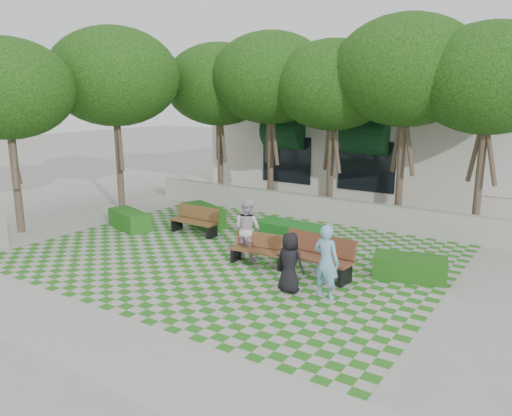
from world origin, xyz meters
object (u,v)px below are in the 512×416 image
Objects in this scene: bench_west at (195,221)px; hedge_midleft at (203,215)px; person_blue at (326,261)px; bench_mid at (259,250)px; person_white at (248,229)px; hedge_east at (410,268)px; hedge_west at (129,220)px; person_dark at (290,262)px; bench_east at (316,257)px; hedge_midright at (291,236)px.

bench_west reaches higher than hedge_midleft.
person_blue reaches higher than hedge_midleft.
bench_mid is 2.82m from person_blue.
hedge_east is at bearing -161.62° from person_white.
hedge_west is 7.83m from person_dark.
bench_east is 2.45m from hedge_midright.
bench_west is 0.89× the size of hedge_midleft.
hedge_midleft is (-4.03, 0.66, -0.04)m from hedge_midright.
person_blue is (8.46, -1.69, 0.56)m from hedge_west.
bench_east is 5.43m from bench_west.
hedge_midright is 1.71m from person_white.
bench_east is 1.18× the size of bench_west.
hedge_midright is (3.53, 0.40, -0.06)m from bench_west.
person_dark is (1.70, -3.07, 0.35)m from hedge_midright.
bench_west is 1.02× the size of person_blue.
hedge_midleft reaches higher than hedge_east.
bench_east is at bearing -177.85° from person_white.
bench_mid is at bearing -31.26° from hedge_midleft.
person_white is at bearing 150.52° from bench_mid.
bench_west is at bearing -64.42° from hedge_midleft.
bench_west is 3.20m from person_white.
person_blue reaches higher than bench_east.
bench_west is (-5.26, 1.34, -0.07)m from bench_east.
person_white is (-4.45, -0.88, 0.56)m from hedge_east.
person_dark is (-0.87, -0.17, -0.14)m from person_blue.
bench_east is at bearing -22.55° from hedge_midleft.
bench_mid is 0.96× the size of person_blue.
person_white reaches higher than hedge_west.
person_dark is at bearing -13.78° from hedge_west.
hedge_midright is at bearing -9.23° from hedge_midleft.
bench_east reaches higher than bench_west.
person_white is at bearing -19.71° from bench_west.
hedge_midright is at bearing 140.00° from bench_east.
bench_east is 1.35m from person_dark.
hedge_east is at bearing 11.31° from bench_mid.
person_dark is (7.59, -1.86, 0.42)m from hedge_west.
person_dark reaches higher than hedge_midleft.
bench_west is 1.17m from hedge_midleft.
person_blue reaches higher than hedge_midright.
hedge_west is at bearing -159.76° from bench_west.
hedge_west is (-9.77, -0.55, 0.01)m from hedge_east.
bench_east is 2.41m from hedge_east.
person_blue is (6.61, -3.55, 0.53)m from hedge_midleft.
bench_west reaches higher than hedge_west.
bench_east is 0.94× the size of hedge_midright.
person_dark is at bearing -32.97° from hedge_midleft.
person_white reaches higher than hedge_midright.
person_blue is at bearing -28.34° from bench_mid.
bench_west is 1.21× the size of person_dark.
person_blue reaches higher than person_white.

